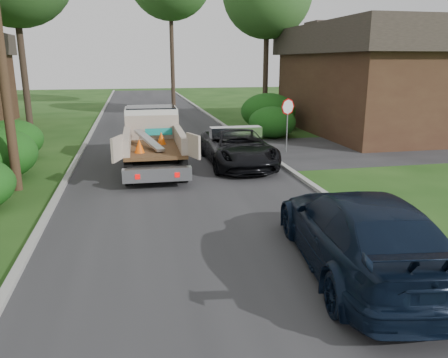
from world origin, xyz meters
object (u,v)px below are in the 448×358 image
at_px(navy_suv, 360,232).
at_px(black_pickup, 238,147).
at_px(stop_sign, 287,114).
at_px(flatbed_truck, 153,135).
at_px(house_right, 385,77).

bearing_deg(navy_suv, black_pickup, -81.29).
relative_size(stop_sign, black_pickup, 0.47).
relative_size(flatbed_truck, navy_suv, 1.06).
bearing_deg(stop_sign, navy_suv, -102.74).
relative_size(black_pickup, navy_suv, 0.94).
bearing_deg(house_right, stop_sign, -147.34).
distance_m(house_right, black_pickup, 12.93).
bearing_deg(black_pickup, stop_sign, 36.27).
xyz_separation_m(flatbed_truck, black_pickup, (3.34, -0.71, -0.49)).
xyz_separation_m(house_right, navy_suv, (-10.40, -16.50, -2.34)).
height_order(house_right, flatbed_truck, house_right).
bearing_deg(flatbed_truck, house_right, 25.23).
distance_m(black_pickup, navy_suv, 9.50).
xyz_separation_m(stop_sign, house_right, (7.80, 5.00, 1.38)).
bearing_deg(black_pickup, navy_suv, -88.04).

